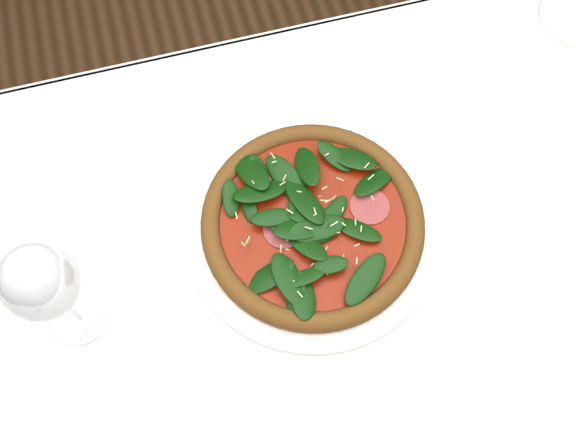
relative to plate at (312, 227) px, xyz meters
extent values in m
plane|color=brown|center=(-0.04, -0.07, -0.76)|extent=(6.00, 6.00, 0.00)
cube|color=white|center=(-0.04, -0.07, -0.03)|extent=(1.20, 0.80, 0.04)
cylinder|color=#47331C|center=(0.50, 0.27, -0.40)|extent=(0.06, 0.06, 0.71)
cube|color=white|center=(-0.04, 0.33, -0.12)|extent=(1.20, 0.01, 0.22)
cylinder|color=white|center=(0.00, 0.00, 0.00)|extent=(0.34, 0.34, 0.01)
torus|color=white|center=(0.00, 0.00, 0.00)|extent=(0.34, 0.34, 0.01)
cylinder|color=brown|center=(0.00, 0.00, 0.01)|extent=(0.36, 0.36, 0.01)
torus|color=#9B5F23|center=(0.00, 0.00, 0.02)|extent=(0.37, 0.37, 0.02)
cylinder|color=maroon|center=(0.00, 0.00, 0.02)|extent=(0.30, 0.30, 0.00)
cylinder|color=#A54242|center=(0.00, 0.00, 0.02)|extent=(0.27, 0.27, 0.00)
ellipsoid|color=#0B3409|center=(0.00, 0.00, 0.03)|extent=(0.29, 0.29, 0.02)
cylinder|color=#F6E3A0|center=(0.00, 0.00, 0.04)|extent=(0.27, 0.27, 0.00)
cylinder|color=silver|center=(-0.31, -0.04, -0.01)|extent=(0.07, 0.07, 0.00)
cylinder|color=silver|center=(-0.31, -0.04, 0.05)|extent=(0.01, 0.01, 0.10)
ellipsoid|color=silver|center=(-0.31, -0.04, 0.14)|extent=(0.08, 0.08, 0.11)
camera|label=1|loc=(-0.12, -0.31, 0.78)|focal=40.00mm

